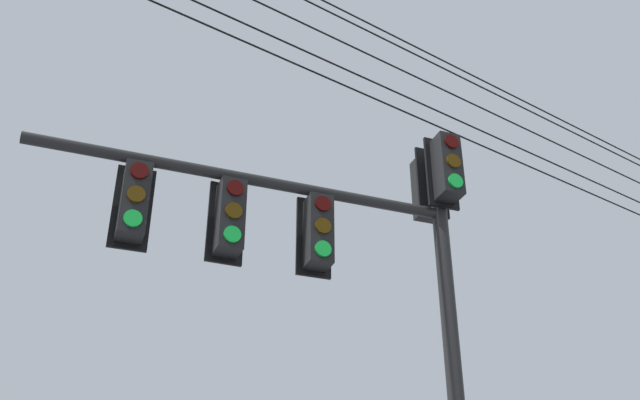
% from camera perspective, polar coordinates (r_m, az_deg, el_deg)
% --- Properties ---
extents(signal_mast_assembly, '(1.18, 5.38, 6.86)m').
position_cam_1_polar(signal_mast_assembly, '(8.94, 2.36, -4.41)').
color(signal_mast_assembly, black).
rests_on(signal_mast_assembly, ground).
extents(overhead_wire_span, '(4.71, 34.52, 1.53)m').
position_cam_1_polar(overhead_wire_span, '(11.93, 13.96, 5.97)').
color(overhead_wire_span, black).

